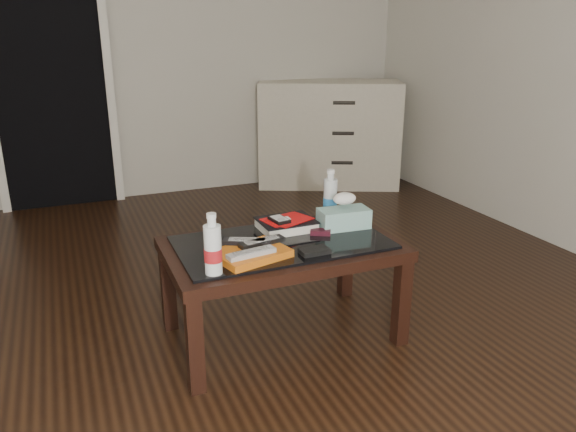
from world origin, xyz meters
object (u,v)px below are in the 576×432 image
dresser (329,134)px  water_bottle_right (330,194)px  coffee_table (282,255)px  water_bottle_left (213,244)px  textbook (286,224)px  tissue_box (344,218)px

dresser → water_bottle_right: size_ratio=5.46×
water_bottle_right → dresser: bearing=63.7°
coffee_table → water_bottle_left: (-0.36, -0.21, 0.18)m
textbook → water_bottle_left: size_ratio=1.05×
coffee_table → dresser: bearing=59.2°
water_bottle_right → coffee_table: bearing=-148.0°
water_bottle_left → water_bottle_right: same height
coffee_table → textbook: 0.18m
dresser → tissue_box: 2.43m
coffee_table → tissue_box: bearing=9.1°
coffee_table → water_bottle_right: (0.34, 0.21, 0.18)m
dresser → tissue_box: bearing=-90.2°
coffee_table → water_bottle_right: water_bottle_right is taller
water_bottle_left → tissue_box: (0.69, 0.26, -0.07)m
water_bottle_right → tissue_box: size_ratio=1.03×
dresser → water_bottle_left: size_ratio=5.46×
coffee_table → textbook: (0.08, 0.13, 0.09)m
textbook → coffee_table: bearing=-120.4°
textbook → water_bottle_right: size_ratio=1.05×
textbook → water_bottle_left: bearing=-142.6°
coffee_table → water_bottle_left: bearing=-149.8°
dresser → textbook: size_ratio=5.20×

